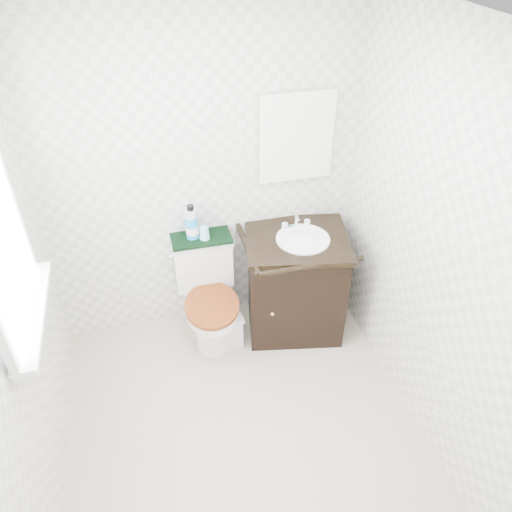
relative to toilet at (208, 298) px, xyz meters
name	(u,v)px	position (x,y,z in m)	size (l,w,h in m)	color
floor	(246,436)	(0.05, -0.97, -0.35)	(2.40, 2.40, 0.00)	#B6AC93
ceiling	(237,31)	(0.05, -0.97, 2.05)	(2.40, 2.40, 0.00)	white
wall_back	(202,181)	(0.05, 0.23, 0.85)	(2.40, 2.40, 0.00)	silver
wall_left	(3,333)	(-1.05, -0.97, 0.85)	(2.40, 2.40, 0.00)	silver
wall_right	(442,259)	(1.15, -0.97, 0.85)	(2.40, 2.40, 0.00)	silver
mirror	(296,138)	(0.70, 0.21, 1.10)	(0.50, 0.02, 0.60)	silver
toilet	(208,298)	(0.00, 0.00, 0.00)	(0.43, 0.64, 0.80)	white
vanity	(295,281)	(0.65, -0.06, 0.08)	(0.83, 0.75, 0.92)	black
trash_bin	(229,330)	(0.12, -0.17, -0.21)	(0.21, 0.17, 0.29)	silver
towel	(201,238)	(0.00, 0.12, 0.46)	(0.42, 0.22, 0.02)	black
mouthwash_bottle	(192,223)	(-0.06, 0.14, 0.58)	(0.09, 0.09, 0.26)	#1C96F2
cup	(204,233)	(0.02, 0.10, 0.51)	(0.07, 0.07, 0.09)	#96D9F5
soap_bar	(290,227)	(0.64, 0.08, 0.48)	(0.06, 0.04, 0.02)	#1A6F7E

